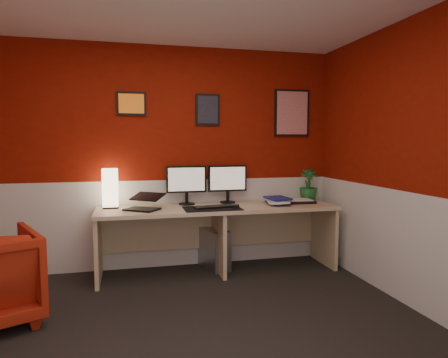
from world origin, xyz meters
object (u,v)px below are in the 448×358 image
laptop (142,200)px  pc_tower (214,249)px  desk (219,239)px  monitor_right (228,178)px  shoji_lamp (110,189)px  monitor_left (187,179)px  zen_tray (298,202)px  potted_plant (309,185)px

laptop → pc_tower: 1.03m
desk → monitor_right: (0.16, 0.23, 0.66)m
shoji_lamp → laptop: 0.40m
monitor_left → pc_tower: monitor_left is taller
zen_tray → pc_tower: 1.11m
monitor_left → monitor_right: bearing=1.7°
desk → monitor_right: monitor_right is taller
laptop → monitor_left: bearing=62.8°
zen_tray → potted_plant: (0.19, 0.14, 0.18)m
potted_plant → monitor_right: bearing=177.0°
laptop → pc_tower: (0.80, 0.18, -0.61)m
shoji_lamp → monitor_left: size_ratio=0.69×
zen_tray → pc_tower: bearing=174.5°
potted_plant → shoji_lamp: bearing=180.0°
laptop → monitor_left: (0.50, 0.26, 0.18)m
monitor_right → pc_tower: size_ratio=1.29×
shoji_lamp → laptop: bearing=-35.0°
monitor_left → pc_tower: 0.85m
desk → monitor_right: 0.71m
desk → pc_tower: (-0.02, 0.14, -0.14)m
zen_tray → desk: bearing=-177.4°
zen_tray → monitor_left: bearing=172.2°
monitor_left → potted_plant: monitor_left is taller
desk → pc_tower: 0.20m
monitor_left → monitor_right: size_ratio=1.00×
monitor_right → potted_plant: 0.99m
laptop → monitor_left: 0.60m
shoji_lamp → laptop: (0.32, -0.22, -0.09)m
pc_tower → desk: bearing=-95.5°
desk → laptop: (-0.82, -0.04, 0.47)m
monitor_left → zen_tray: monitor_left is taller
shoji_lamp → zen_tray: size_ratio=1.14×
desk → shoji_lamp: shoji_lamp is taller
monitor_left → potted_plant: 1.47m
monitor_right → potted_plant: bearing=-3.0°
potted_plant → monitor_left: bearing=178.5°
monitor_left → monitor_right: (0.48, 0.01, 0.00)m
shoji_lamp → zen_tray: (2.10, -0.14, -0.18)m
monitor_right → zen_tray: size_ratio=1.66×
monitor_right → monitor_left: bearing=-178.3°
shoji_lamp → zen_tray: shoji_lamp is taller
desk → laptop: 0.95m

